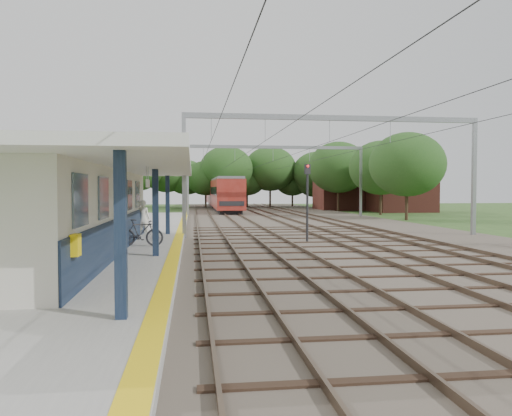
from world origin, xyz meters
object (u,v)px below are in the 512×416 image
train (221,193)px  bicycle (140,233)px  signal_post (307,195)px  person (143,218)px

train → bicycle: bearing=-97.3°
bicycle → train: 49.48m
train → signal_post: (1.85, -45.66, 0.27)m
bicycle → train: train is taller
bicycle → train: (6.27, 49.06, 1.32)m
train → signal_post: size_ratio=9.41×
train → person: bearing=-98.5°
bicycle → train: size_ratio=0.05×
train → signal_post: train is taller
person → signal_post: bearing=-176.8°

